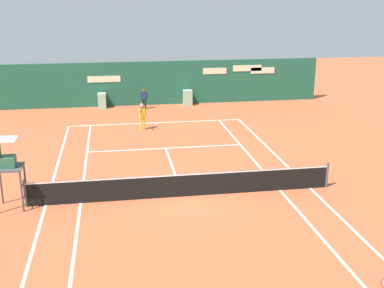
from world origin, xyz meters
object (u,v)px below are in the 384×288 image
(umpire_chair, at_px, (8,164))
(ball_kid_right_post, at_px, (144,98))
(tennis_ball_mid_court, at_px, (126,128))
(player_on_baseline, at_px, (142,115))
(tennis_ball_near_service_line, at_px, (152,149))

(umpire_chair, bearing_deg, ball_kid_right_post, 158.81)
(ball_kid_right_post, xyz_separation_m, tennis_ball_mid_court, (-1.45, -5.07, -0.77))
(umpire_chair, height_order, player_on_baseline, umpire_chair)
(tennis_ball_near_service_line, bearing_deg, player_on_baseline, 93.21)
(umpire_chair, height_order, ball_kid_right_post, umpire_chair)
(player_on_baseline, height_order, ball_kid_right_post, player_on_baseline)
(ball_kid_right_post, bearing_deg, tennis_ball_near_service_line, 81.31)
(player_on_baseline, distance_m, tennis_ball_mid_court, 1.36)
(tennis_ball_near_service_line, bearing_deg, umpire_chair, -133.08)
(player_on_baseline, relative_size, tennis_ball_near_service_line, 25.96)
(player_on_baseline, relative_size, tennis_ball_mid_court, 25.96)
(umpire_chair, relative_size, player_on_baseline, 1.53)
(player_on_baseline, bearing_deg, tennis_ball_mid_court, -36.02)
(umpire_chair, bearing_deg, tennis_ball_near_service_line, 136.92)
(umpire_chair, bearing_deg, player_on_baseline, 151.32)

